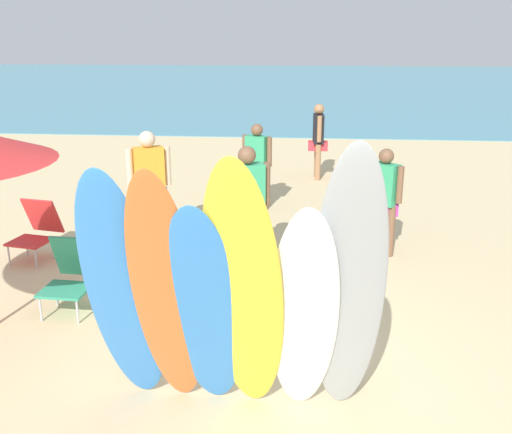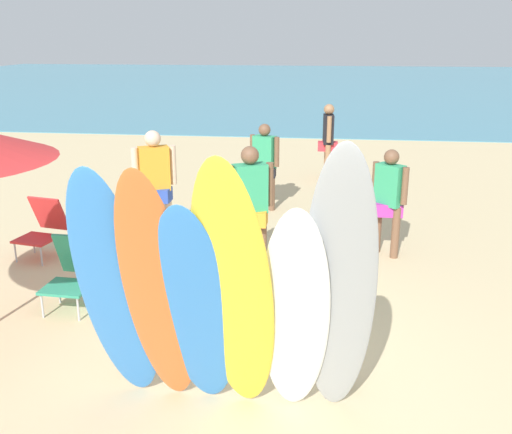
% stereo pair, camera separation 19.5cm
% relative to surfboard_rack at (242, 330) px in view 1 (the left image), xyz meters
% --- Properties ---
extents(ground, '(60.00, 60.00, 0.00)m').
position_rel_surfboard_rack_xyz_m(ground, '(0.00, 14.00, -0.51)').
color(ground, '#D3BC8C').
extents(ocean_water, '(60.00, 40.00, 0.02)m').
position_rel_surfboard_rack_xyz_m(ocean_water, '(0.00, 32.68, -0.50)').
color(ocean_water, teal).
rests_on(ocean_water, ground).
extents(surfboard_rack, '(2.09, 0.07, 0.68)m').
position_rel_surfboard_rack_xyz_m(surfboard_rack, '(0.00, 0.00, 0.00)').
color(surfboard_rack, brown).
rests_on(surfboard_rack, ground).
extents(surfboard_blue_0, '(0.57, 0.86, 2.19)m').
position_rel_surfboard_rack_xyz_m(surfboard_blue_0, '(-0.82, -0.64, 0.59)').
color(surfboard_blue_0, '#337AD1').
rests_on(surfboard_blue_0, ground).
extents(surfboard_orange_1, '(0.52, 0.93, 2.21)m').
position_rel_surfboard_rack_xyz_m(surfboard_orange_1, '(-0.47, -0.69, 0.60)').
color(surfboard_orange_1, orange).
rests_on(surfboard_orange_1, ground).
extents(surfboard_blue_2, '(0.59, 0.85, 1.96)m').
position_rel_surfboard_rack_xyz_m(surfboard_blue_2, '(-0.20, -0.66, 0.47)').
color(surfboard_blue_2, '#337AD1').
rests_on(surfboard_blue_2, ground).
extents(surfboard_yellow_3, '(0.65, 0.98, 2.31)m').
position_rel_surfboard_rack_xyz_m(surfboard_yellow_3, '(0.11, -0.72, 0.65)').
color(surfboard_yellow_3, yellow).
rests_on(surfboard_yellow_3, ground).
extents(surfboard_white_4, '(0.55, 0.75, 1.94)m').
position_rel_surfboard_rack_xyz_m(surfboard_white_4, '(0.54, -0.62, 0.46)').
color(surfboard_white_4, white).
rests_on(surfboard_white_4, ground).
extents(surfboard_grey_5, '(0.55, 0.83, 2.39)m').
position_rel_surfboard_rack_xyz_m(surfboard_grey_5, '(0.85, -0.63, 0.69)').
color(surfboard_grey_5, '#999EA3').
rests_on(surfboard_grey_5, ground).
extents(beachgoer_near_rack, '(0.41, 0.60, 1.59)m').
position_rel_surfboard_rack_xyz_m(beachgoer_near_rack, '(0.75, 7.72, 0.41)').
color(beachgoer_near_rack, '#9E704C').
rests_on(beachgoer_near_rack, ground).
extents(beachgoer_by_water, '(0.57, 0.38, 1.66)m').
position_rel_surfboard_rack_xyz_m(beachgoer_by_water, '(-0.21, 2.50, 0.45)').
color(beachgoer_by_water, brown).
rests_on(beachgoer_by_water, ground).
extents(beachgoer_midbeach, '(0.45, 0.40, 1.51)m').
position_rel_surfboard_rack_xyz_m(beachgoer_midbeach, '(1.60, 3.32, 0.36)').
color(beachgoer_midbeach, brown).
rests_on(beachgoer_midbeach, ground).
extents(beachgoer_strolling, '(0.53, 0.33, 1.51)m').
position_rel_surfboard_rack_xyz_m(beachgoer_strolling, '(-0.34, 5.34, 0.37)').
color(beachgoer_strolling, brown).
rests_on(beachgoer_strolling, ground).
extents(beachgoer_photographing, '(0.59, 0.38, 1.69)m').
position_rel_surfboard_rack_xyz_m(beachgoer_photographing, '(-1.71, 3.39, 0.47)').
color(beachgoer_photographing, beige).
rests_on(beachgoer_photographing, ground).
extents(beach_chair_red, '(0.53, 0.68, 0.83)m').
position_rel_surfboard_rack_xyz_m(beach_chair_red, '(-2.07, 1.27, -0.07)').
color(beach_chair_red, '#B7B7BC').
rests_on(beach_chair_red, ground).
extents(beach_chair_blue, '(0.62, 0.76, 0.82)m').
position_rel_surfboard_rack_xyz_m(beach_chair_blue, '(-3.15, 2.73, -0.08)').
color(beach_chair_blue, '#B7B7BC').
rests_on(beach_chair_blue, ground).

